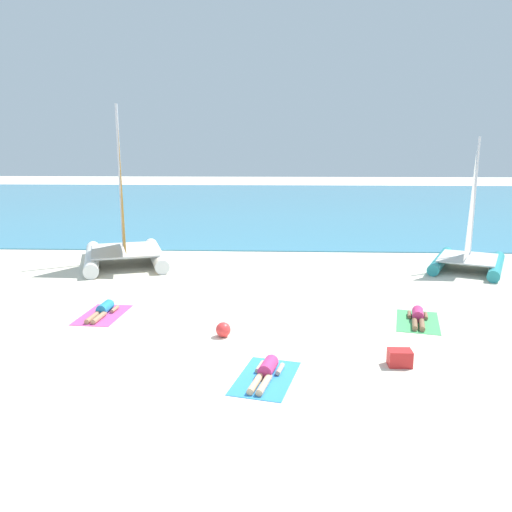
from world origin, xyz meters
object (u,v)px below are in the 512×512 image
sunbather_left (103,310)px  towel_right (418,322)px  sunbather_middle (267,371)px  beach_ball (223,330)px  towel_left (103,315)px  towel_middle (266,378)px  sunbather_right (418,316)px  sailboat_white (124,241)px  cooler_box (400,358)px  sailboat_teal (469,250)px

sunbather_left → towel_right: size_ratio=0.82×
sunbather_middle → beach_ball: (-1.13, 2.24, 0.06)m
towel_left → sunbather_middle: (4.71, -3.78, 0.13)m
towel_left → beach_ball: (3.58, -1.54, 0.18)m
towel_middle → beach_ball: beach_ball is taller
sunbather_left → sunbather_right: (8.74, -0.19, 0.00)m
sunbather_middle → beach_ball: bearing=130.3°
towel_left → sunbather_right: size_ratio=1.22×
sunbather_middle → sunbather_right: same height
sailboat_white → sunbather_right: size_ratio=4.04×
towel_middle → sunbather_left: bearing=140.2°
sunbather_right → beach_ball: beach_ball is taller
sunbather_right → cooler_box: bearing=-98.3°
beach_ball → towel_middle: bearing=-64.2°
sailboat_teal → towel_right: size_ratio=2.64×
sailboat_teal → towel_left: sailboat_teal is taller
sunbather_right → sunbather_middle: bearing=-124.7°
towel_right → towel_middle: bearing=-137.8°
sunbather_middle → sunbather_right: size_ratio=1.00×
sailboat_teal → towel_middle: 12.46m
sunbather_right → sunbather_left: bearing=-168.1°
sunbather_middle → cooler_box: bearing=26.7°
sunbather_middle → beach_ball: size_ratio=4.16×
beach_ball → cooler_box: bearing=-21.4°
towel_left → sunbather_middle: bearing=-38.7°
sailboat_teal → beach_ball: (-8.66, -7.58, -0.56)m
sailboat_white → sunbather_left: 6.51m
sailboat_white → towel_left: size_ratio=3.31×
sailboat_teal → sunbather_right: (-3.49, -6.17, -0.62)m
sailboat_white → sunbather_middle: (5.96, -10.19, -0.81)m
sunbather_left → sailboat_teal: bearing=30.2°
beach_ball → sunbather_left: bearing=155.8°
towel_middle → beach_ball: 2.57m
sailboat_white → sunbather_right: bearing=-51.8°
towel_left → sunbather_middle: size_ratio=1.22×
sailboat_teal → towel_middle: bearing=-102.5°
towel_left → sunbather_left: (0.00, 0.07, 0.13)m
towel_right → towel_left: bearing=178.7°
sailboat_teal → beach_ball: 11.53m
towel_left → sunbather_middle: sunbather_middle is taller
sunbather_left → towel_right: sunbather_left is taller
sailboat_teal → sunbather_middle: (-7.53, -9.83, -0.62)m
towel_left → beach_ball: 3.90m
towel_middle → sailboat_teal: bearing=52.7°
towel_left → beach_ball: beach_ball is taller
towel_left → sunbather_middle: 6.04m
towel_left → sunbather_right: (8.75, -0.13, 0.13)m
sailboat_teal → towel_middle: sailboat_teal is taller
sunbather_left → sunbather_middle: size_ratio=1.01×
sunbather_middle → cooler_box: 2.95m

